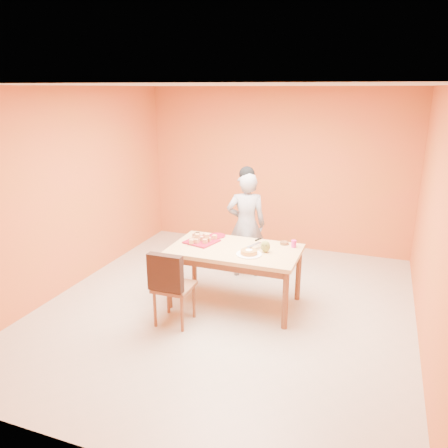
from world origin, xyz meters
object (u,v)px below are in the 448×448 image
(dining_chair, at_px, (173,285))
(pastry_platter, at_px, (202,241))
(checker_tin, at_px, (284,243))
(red_dinner_plate, at_px, (217,236))
(egg_ornament, at_px, (265,246))
(dining_table, at_px, (235,255))
(person, at_px, (246,225))
(sponge_cake, at_px, (249,252))
(magenta_glass, at_px, (294,244))

(dining_chair, distance_m, pastry_platter, 0.82)
(checker_tin, bearing_deg, dining_chair, -135.03)
(red_dinner_plate, relative_size, egg_ornament, 1.54)
(egg_ornament, bearing_deg, dining_table, 157.88)
(person, distance_m, sponge_cake, 1.14)
(person, height_order, sponge_cake, person)
(pastry_platter, relative_size, sponge_cake, 1.79)
(dining_table, height_order, magenta_glass, magenta_glass)
(red_dinner_plate, xyz_separation_m, magenta_glass, (1.05, -0.06, 0.04))
(pastry_platter, distance_m, red_dinner_plate, 0.31)
(dining_table, bearing_deg, sponge_cake, -34.47)
(dining_table, height_order, person, person)
(dining_chair, bearing_deg, magenta_glass, 38.93)
(dining_chair, xyz_separation_m, checker_tin, (1.06, 1.06, 0.29))
(pastry_platter, distance_m, magenta_glass, 1.18)
(pastry_platter, relative_size, checker_tin, 3.26)
(magenta_glass, bearing_deg, pastry_platter, -168.84)
(dining_chair, xyz_separation_m, pastry_platter, (0.04, 0.77, 0.29))
(sponge_cake, relative_size, egg_ornament, 1.38)
(person, distance_m, checker_tin, 0.90)
(magenta_glass, bearing_deg, person, 142.31)
(dining_chair, xyz_separation_m, person, (0.37, 1.63, 0.29))
(dining_table, height_order, dining_chair, dining_chair)
(dining_table, distance_m, checker_tin, 0.66)
(sponge_cake, xyz_separation_m, magenta_glass, (0.45, 0.44, 0.01))
(red_dinner_plate, distance_m, checker_tin, 0.92)
(dining_chair, distance_m, red_dinner_plate, 1.11)
(dining_table, bearing_deg, egg_ornament, -0.38)
(sponge_cake, distance_m, checker_tin, 0.60)
(red_dinner_plate, xyz_separation_m, egg_ornament, (0.76, -0.35, 0.07))
(dining_chair, height_order, person, person)
(person, relative_size, sponge_cake, 7.67)
(pastry_platter, height_order, magenta_glass, magenta_glass)
(dining_chair, relative_size, egg_ornament, 6.35)
(magenta_glass, height_order, checker_tin, magenta_glass)
(pastry_platter, height_order, sponge_cake, sponge_cake)
(pastry_platter, relative_size, egg_ornament, 2.47)
(pastry_platter, height_order, red_dinner_plate, pastry_platter)
(dining_table, relative_size, red_dinner_plate, 7.07)
(sponge_cake, bearing_deg, egg_ornament, 43.68)
(egg_ornament, relative_size, magenta_glass, 1.63)
(sponge_cake, bearing_deg, dining_table, 145.53)
(dining_chair, bearing_deg, sponge_cake, 35.80)
(person, xyz_separation_m, sponge_cake, (0.37, -1.08, 0.02))
(dining_table, bearing_deg, red_dinner_plate, 136.86)
(dining_table, xyz_separation_m, pastry_platter, (-0.48, 0.06, 0.10))
(red_dinner_plate, bearing_deg, pastry_platter, -109.56)
(person, bearing_deg, dining_chair, 57.52)
(sponge_cake, bearing_deg, dining_chair, -143.31)
(egg_ornament, bearing_deg, pastry_platter, 154.26)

